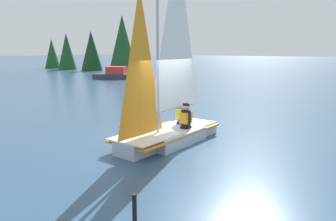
{
  "coord_description": "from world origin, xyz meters",
  "views": [
    {
      "loc": [
        5.05,
        -8.2,
        2.79
      ],
      "look_at": [
        0.0,
        0.0,
        0.99
      ],
      "focal_mm": 35.0,
      "sensor_mm": 36.0,
      "label": 1
    }
  ],
  "objects_px": {
    "sailboat_main": "(168,113)",
    "sailor_crew": "(182,117)",
    "sailor_helm": "(186,121)",
    "motorboat_distant": "(119,74)"
  },
  "relations": [
    {
      "from": "sailor_helm",
      "to": "motorboat_distant",
      "type": "bearing_deg",
      "value": -129.28
    },
    {
      "from": "motorboat_distant",
      "to": "sailor_crew",
      "type": "bearing_deg",
      "value": 111.38
    },
    {
      "from": "sailor_helm",
      "to": "motorboat_distant",
      "type": "distance_m",
      "value": 22.47
    },
    {
      "from": "sailboat_main",
      "to": "sailor_crew",
      "type": "bearing_deg",
      "value": -170.62
    },
    {
      "from": "sailboat_main",
      "to": "sailor_crew",
      "type": "relative_size",
      "value": 5.15
    },
    {
      "from": "sailor_helm",
      "to": "motorboat_distant",
      "type": "height_order",
      "value": "sailor_helm"
    },
    {
      "from": "sailboat_main",
      "to": "sailor_crew",
      "type": "xyz_separation_m",
      "value": [
        -0.06,
        0.98,
        -0.29
      ]
    },
    {
      "from": "sailor_crew",
      "to": "sailor_helm",
      "type": "bearing_deg",
      "value": 45.8
    },
    {
      "from": "sailboat_main",
      "to": "motorboat_distant",
      "type": "bearing_deg",
      "value": -130.78
    },
    {
      "from": "sailboat_main",
      "to": "motorboat_distant",
      "type": "distance_m",
      "value": 22.57
    }
  ]
}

